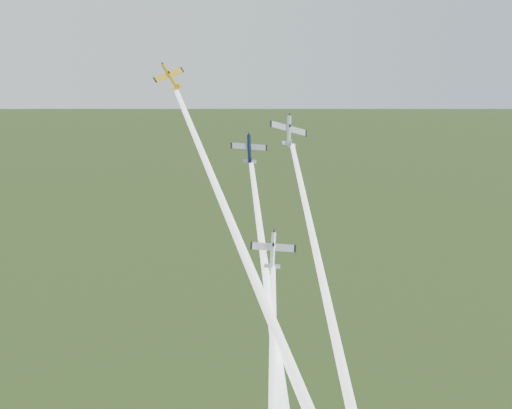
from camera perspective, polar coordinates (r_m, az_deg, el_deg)
name	(u,v)px	position (r m, az deg, el deg)	size (l,w,h in m)	color
plane_yellow	(170,76)	(128.03, -7.61, 11.21)	(7.04, 6.99, 1.10)	yellow
smoke_trail_yellow	(252,274)	(118.27, -0.33, -6.17)	(2.48, 2.48, 76.45)	white
plane_navy	(249,149)	(129.96, -0.60, 4.97)	(7.65, 7.59, 1.20)	black
smoke_trail_navy	(272,322)	(120.95, 1.46, -10.42)	(2.48, 2.48, 63.72)	white
plane_silver_right	(289,131)	(134.32, 2.95, 6.56)	(8.73, 8.66, 1.37)	#B2BBC1
smoke_trail_silver_right	(331,319)	(124.83, 6.71, -10.11)	(2.48, 2.48, 72.84)	white
plane_silver_low	(273,250)	(120.79, 1.52, -4.07)	(8.67, 8.60, 1.36)	silver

